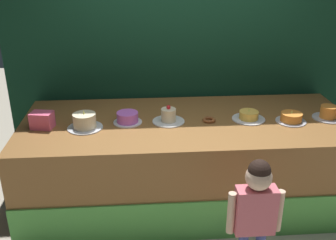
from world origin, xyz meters
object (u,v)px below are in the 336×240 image
object	(u,v)px
donut	(209,120)
cake_left	(128,118)
cake_center_left	(168,117)
cake_far_right	(328,113)
cake_right	(291,118)
cake_far_left	(85,122)
pink_box	(42,120)
cake_center_right	(249,116)
child_figure	(256,207)

from	to	relation	value
donut	cake_left	world-z (taller)	cake_left
cake_center_left	cake_far_right	distance (m)	1.58
cake_left	cake_center_left	size ratio (longest dim) A/B	0.89
donut	cake_right	size ratio (longest dim) A/B	0.44
donut	cake_far_left	bearing A→B (deg)	-176.33
cake_far_left	cake_center_left	size ratio (longest dim) A/B	1.06
cake_far_left	cake_center_left	xyz separation A→B (m)	(0.79, 0.09, -0.01)
cake_right	cake_left	bearing A→B (deg)	176.45
donut	cake_left	distance (m)	0.79
pink_box	cake_far_left	bearing A→B (deg)	-5.68
cake_left	cake_center_right	distance (m)	1.18
cake_left	cake_right	size ratio (longest dim) A/B	0.95
cake_far_right	pink_box	bearing A→B (deg)	-179.66
child_figure	cake_far_left	distance (m)	1.73
cake_left	cake_far_right	xyz separation A→B (m)	(1.97, -0.04, 0.01)
pink_box	cake_center_left	world-z (taller)	cake_center_left
donut	cake_far_right	size ratio (longest dim) A/B	0.43
pink_box	cake_far_right	distance (m)	2.76
child_figure	cake_far_right	bearing A→B (deg)	47.40
cake_right	cake_far_left	bearing A→B (deg)	-179.95
cake_far_right	cake_center_left	bearing A→B (deg)	178.75
pink_box	cake_center_right	world-z (taller)	pink_box
donut	cake_far_left	xyz separation A→B (m)	(-1.18, -0.08, 0.05)
pink_box	cake_right	world-z (taller)	pink_box
cake_far_left	cake_far_right	distance (m)	2.37
cake_far_left	cake_center_left	world-z (taller)	cake_far_left
pink_box	cake_center_right	xyz separation A→B (m)	(1.97, 0.05, -0.04)
cake_far_left	cake_far_right	xyz separation A→B (m)	(2.37, 0.06, -0.01)
donut	cake_center_left	bearing A→B (deg)	177.93
cake_far_right	donut	bearing A→B (deg)	179.03
cake_center_right	cake_far_left	bearing A→B (deg)	-176.82
donut	cake_center_right	world-z (taller)	cake_center_right
child_figure	cake_center_left	xyz separation A→B (m)	(-0.55, 1.15, 0.25)
cake_right	cake_far_right	bearing A→B (deg)	7.82
cake_left	cake_center_right	bearing A→B (deg)	-0.58
donut	cake_center_left	distance (m)	0.40
cake_far_right	cake_center_right	bearing A→B (deg)	177.69
cake_left	cake_right	world-z (taller)	cake_right
pink_box	child_figure	bearing A→B (deg)	-32.33
cake_center_left	cake_center_right	world-z (taller)	cake_center_left
cake_far_left	cake_left	distance (m)	0.41
pink_box	cake_left	world-z (taller)	pink_box
donut	pink_box	bearing A→B (deg)	-178.67
cake_right	cake_far_right	distance (m)	0.40
child_figure	cake_right	bearing A→B (deg)	59.26
pink_box	donut	world-z (taller)	pink_box
cake_left	cake_right	bearing A→B (deg)	-3.55
cake_far_left	cake_left	bearing A→B (deg)	14.15
pink_box	cake_right	bearing A→B (deg)	-0.91
cake_far_left	cake_center_right	bearing A→B (deg)	3.18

